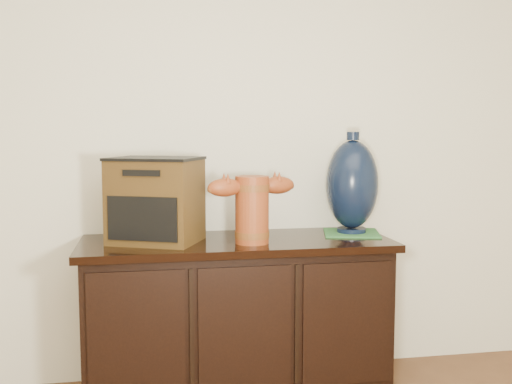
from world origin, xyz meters
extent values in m
plane|color=white|center=(0.00, 2.50, 1.30)|extent=(4.50, 0.00, 4.50)
cube|color=black|center=(0.00, 2.23, 0.04)|extent=(1.29, 0.45, 0.08)
cube|color=black|center=(0.00, 2.23, 0.40)|extent=(1.40, 0.50, 0.64)
cube|color=black|center=(0.00, 2.23, 0.74)|extent=(1.46, 0.56, 0.03)
cube|color=black|center=(-0.47, 1.97, 0.40)|extent=(0.41, 0.01, 0.56)
cube|color=black|center=(0.00, 1.97, 0.40)|extent=(0.41, 0.01, 0.56)
cube|color=black|center=(0.47, 1.97, 0.40)|extent=(0.41, 0.01, 0.56)
cylinder|color=#9B431C|center=(0.06, 2.13, 0.91)|extent=(0.19, 0.19, 0.31)
cylinder|color=#47200D|center=(0.06, 2.13, 0.80)|extent=(0.20, 0.20, 0.03)
cylinder|color=#47200D|center=(0.06, 2.13, 1.01)|extent=(0.20, 0.20, 0.03)
ellipsoid|color=#9B431C|center=(-0.07, 2.09, 1.02)|extent=(0.18, 0.12, 0.08)
ellipsoid|color=#9B431C|center=(0.19, 2.16, 1.02)|extent=(0.18, 0.12, 0.08)
cube|color=#432D10|center=(-0.37, 2.23, 0.95)|extent=(0.47, 0.43, 0.38)
cube|color=black|center=(-0.44, 2.09, 0.89)|extent=(0.30, 0.14, 0.20)
cube|color=black|center=(-0.37, 2.23, 1.14)|extent=(0.48, 0.44, 0.01)
cube|color=#316E35|center=(0.59, 2.29, 0.76)|extent=(0.33, 0.33, 0.01)
cylinder|color=black|center=(0.59, 2.29, 0.77)|extent=(0.14, 0.14, 0.02)
ellipsoid|color=black|center=(0.59, 2.29, 1.00)|extent=(0.31, 0.31, 0.44)
cylinder|color=black|center=(0.59, 2.29, 1.24)|extent=(0.06, 0.06, 0.04)
cylinder|color=#4E0D10|center=(0.12, 2.31, 0.83)|extent=(0.06, 0.06, 0.16)
cylinder|color=silver|center=(0.12, 2.31, 0.92)|extent=(0.06, 0.06, 0.03)
camera|label=1|loc=(-0.41, -0.54, 1.27)|focal=42.00mm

